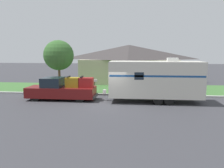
{
  "coord_description": "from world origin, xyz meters",
  "views": [
    {
      "loc": [
        1.81,
        -16.08,
        4.01
      ],
      "look_at": [
        0.03,
        1.51,
        1.4
      ],
      "focal_mm": 35.0,
      "sensor_mm": 36.0,
      "label": 1
    }
  ],
  "objects": [
    {
      "name": "travel_trailer",
      "position": [
        3.5,
        1.51,
        1.85
      ],
      "size": [
        8.29,
        2.5,
        3.55
      ],
      "color": "black",
      "rests_on": "ground_plane"
    },
    {
      "name": "house_across_street",
      "position": [
        1.1,
        13.46,
        2.56
      ],
      "size": [
        13.15,
        7.64,
        4.94
      ],
      "color": "beige",
      "rests_on": "ground_plane"
    },
    {
      "name": "curb_strip",
      "position": [
        0.0,
        3.75,
        0.07
      ],
      "size": [
        80.0,
        0.3,
        0.14
      ],
      "color": "#ADADA8",
      "rests_on": "ground_plane"
    },
    {
      "name": "lawn_strip",
      "position": [
        0.0,
        7.4,
        0.01
      ],
      "size": [
        80.0,
        7.0,
        0.03
      ],
      "color": "#3D6B33",
      "rests_on": "ground_plane"
    },
    {
      "name": "pickup_truck",
      "position": [
        -4.21,
        1.51,
        0.87
      ],
      "size": [
        5.81,
        1.97,
        2.01
      ],
      "color": "black",
      "rests_on": "ground_plane"
    },
    {
      "name": "ground_plane",
      "position": [
        0.0,
        0.0,
        0.0
      ],
      "size": [
        120.0,
        120.0,
        0.0
      ],
      "primitive_type": "plane",
      "color": "#38383D"
    },
    {
      "name": "mailbox",
      "position": [
        -1.98,
        4.63,
        1.04
      ],
      "size": [
        0.48,
        0.2,
        1.35
      ],
      "color": "brown",
      "rests_on": "ground_plane"
    },
    {
      "name": "tree_in_yard",
      "position": [
        -5.86,
        5.68,
        3.66
      ],
      "size": [
        3.06,
        3.06,
        5.2
      ],
      "color": "brown",
      "rests_on": "ground_plane"
    }
  ]
}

